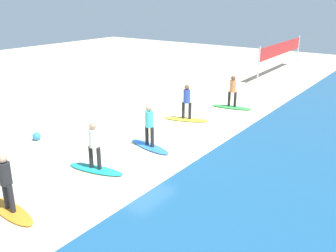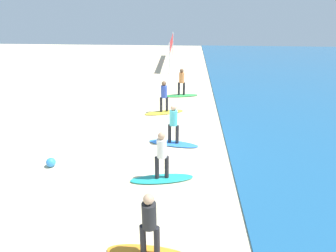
{
  "view_description": "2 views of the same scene",
  "coord_description": "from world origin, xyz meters",
  "px_view_note": "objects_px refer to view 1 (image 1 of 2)",
  "views": [
    {
      "loc": [
        10.64,
        9.23,
        5.57
      ],
      "look_at": [
        0.54,
        1.95,
        1.22
      ],
      "focal_mm": 39.65,
      "sensor_mm": 36.0,
      "label": 1
    },
    {
      "loc": [
        11.05,
        1.38,
        5.42
      ],
      "look_at": [
        0.56,
        0.63,
        0.98
      ],
      "focal_mm": 31.26,
      "sensor_mm": 36.0,
      "label": 2
    }
  ],
  "objects_px": {
    "surfer_yellow": "(187,99)",
    "surfboard_orange": "(11,211)",
    "surfboard_blue": "(150,147)",
    "surfer_green": "(233,89)",
    "surfboard_yellow": "(186,119)",
    "surfboard_green": "(232,107)",
    "surfer_teal": "(94,142)",
    "surfer_orange": "(6,178)",
    "surfboard_teal": "(96,169)",
    "volleyball_net": "(281,50)",
    "surfer_blue": "(149,122)",
    "beach_ball": "(37,136)"
  },
  "relations": [
    {
      "from": "surfer_yellow",
      "to": "surfboard_orange",
      "type": "xyz_separation_m",
      "value": [
        9.53,
        0.48,
        -0.99
      ]
    },
    {
      "from": "surfer_yellow",
      "to": "surfboard_blue",
      "type": "xyz_separation_m",
      "value": [
        3.69,
        0.69,
        -0.99
      ]
    },
    {
      "from": "surfer_green",
      "to": "surfer_yellow",
      "type": "xyz_separation_m",
      "value": [
        3.12,
        -0.82,
        0.0
      ]
    },
    {
      "from": "surfboard_yellow",
      "to": "surfboard_green",
      "type": "bearing_deg",
      "value": 54.46
    },
    {
      "from": "surfer_teal",
      "to": "surfer_orange",
      "type": "bearing_deg",
      "value": 0.36
    },
    {
      "from": "surfboard_teal",
      "to": "surfboard_orange",
      "type": "distance_m",
      "value": 3.18
    },
    {
      "from": "volleyball_net",
      "to": "surfer_green",
      "type": "bearing_deg",
      "value": 6.89
    },
    {
      "from": "surfboard_green",
      "to": "surfboard_yellow",
      "type": "distance_m",
      "value": 3.23
    },
    {
      "from": "surfer_orange",
      "to": "surfboard_green",
      "type": "bearing_deg",
      "value": 178.46
    },
    {
      "from": "surfer_green",
      "to": "surfer_orange",
      "type": "relative_size",
      "value": 1.0
    },
    {
      "from": "surfer_yellow",
      "to": "surfboard_yellow",
      "type": "bearing_deg",
      "value": 172.87
    },
    {
      "from": "surfboard_blue",
      "to": "surfer_blue",
      "type": "relative_size",
      "value": 1.28
    },
    {
      "from": "surfboard_green",
      "to": "surfboard_teal",
      "type": "xyz_separation_m",
      "value": [
        9.47,
        -0.36,
        0.0
      ]
    },
    {
      "from": "surfboard_yellow",
      "to": "volleyball_net",
      "type": "height_order",
      "value": "volleyball_net"
    },
    {
      "from": "surfboard_green",
      "to": "surfboard_blue",
      "type": "distance_m",
      "value": 6.82
    },
    {
      "from": "surfer_teal",
      "to": "surfboard_yellow",
      "type": "bearing_deg",
      "value": -175.82
    },
    {
      "from": "surfboard_green",
      "to": "surfer_yellow",
      "type": "xyz_separation_m",
      "value": [
        3.12,
        -0.82,
        0.99
      ]
    },
    {
      "from": "volleyball_net",
      "to": "beach_ball",
      "type": "height_order",
      "value": "volleyball_net"
    },
    {
      "from": "surfboard_green",
      "to": "surfboard_blue",
      "type": "xyz_separation_m",
      "value": [
        6.82,
        -0.13,
        0.0
      ]
    },
    {
      "from": "surfer_green",
      "to": "surfboard_yellow",
      "type": "xyz_separation_m",
      "value": [
        3.12,
        -0.82,
        -0.99
      ]
    },
    {
      "from": "surfer_yellow",
      "to": "surfboard_green",
      "type": "bearing_deg",
      "value": 165.24
    },
    {
      "from": "surfer_green",
      "to": "surfboard_orange",
      "type": "xyz_separation_m",
      "value": [
        12.65,
        -0.34,
        -0.99
      ]
    },
    {
      "from": "surfer_green",
      "to": "surfboard_green",
      "type": "bearing_deg",
      "value": 90.0
    },
    {
      "from": "surfboard_blue",
      "to": "surfer_orange",
      "type": "height_order",
      "value": "surfer_orange"
    },
    {
      "from": "surfer_yellow",
      "to": "surfboard_blue",
      "type": "relative_size",
      "value": 0.78
    },
    {
      "from": "surfboard_yellow",
      "to": "surfer_teal",
      "type": "xyz_separation_m",
      "value": [
        6.35,
        0.46,
        0.99
      ]
    },
    {
      "from": "surfer_orange",
      "to": "surfer_teal",
      "type": "bearing_deg",
      "value": -179.64
    },
    {
      "from": "surfboard_yellow",
      "to": "beach_ball",
      "type": "height_order",
      "value": "beach_ball"
    },
    {
      "from": "surfer_teal",
      "to": "surfboard_orange",
      "type": "height_order",
      "value": "surfer_teal"
    },
    {
      "from": "surfboard_green",
      "to": "surfboard_orange",
      "type": "relative_size",
      "value": 1.0
    },
    {
      "from": "surfboard_green",
      "to": "surfboard_teal",
      "type": "bearing_deg",
      "value": -103.78
    },
    {
      "from": "surfboard_green",
      "to": "surfer_blue",
      "type": "bearing_deg",
      "value": -102.69
    },
    {
      "from": "surfer_blue",
      "to": "volleyball_net",
      "type": "height_order",
      "value": "volleyball_net"
    },
    {
      "from": "surfer_green",
      "to": "surfer_yellow",
      "type": "relative_size",
      "value": 1.0
    },
    {
      "from": "surfer_green",
      "to": "surfboard_teal",
      "type": "relative_size",
      "value": 0.78
    },
    {
      "from": "surfer_orange",
      "to": "volleyball_net",
      "type": "height_order",
      "value": "volleyball_net"
    },
    {
      "from": "surfer_teal",
      "to": "surfboard_teal",
      "type": "bearing_deg",
      "value": 90.0
    },
    {
      "from": "surfboard_orange",
      "to": "volleyball_net",
      "type": "relative_size",
      "value": 0.23
    },
    {
      "from": "surfer_blue",
      "to": "surfer_yellow",
      "type": "bearing_deg",
      "value": -169.36
    },
    {
      "from": "surfer_yellow",
      "to": "surfboard_teal",
      "type": "relative_size",
      "value": 0.78
    },
    {
      "from": "surfboard_yellow",
      "to": "surfer_yellow",
      "type": "bearing_deg",
      "value": -117.9
    },
    {
      "from": "surfboard_teal",
      "to": "surfer_blue",
      "type": "bearing_deg",
      "value": 73.63
    },
    {
      "from": "surfer_blue",
      "to": "surfboard_orange",
      "type": "relative_size",
      "value": 0.78
    },
    {
      "from": "surfboard_orange",
      "to": "volleyball_net",
      "type": "bearing_deg",
      "value": 97.76
    },
    {
      "from": "surfboard_yellow",
      "to": "surfer_blue",
      "type": "relative_size",
      "value": 1.28
    },
    {
      "from": "surfer_green",
      "to": "surfer_teal",
      "type": "relative_size",
      "value": 1.0
    },
    {
      "from": "beach_ball",
      "to": "surfboard_green",
      "type": "bearing_deg",
      "value": 153.72
    },
    {
      "from": "surfer_yellow",
      "to": "volleyball_net",
      "type": "distance_m",
      "value": 13.79
    },
    {
      "from": "surfboard_green",
      "to": "volleyball_net",
      "type": "xyz_separation_m",
      "value": [
        -10.64,
        -1.29,
        1.74
      ]
    },
    {
      "from": "surfboard_yellow",
      "to": "surfer_teal",
      "type": "height_order",
      "value": "surfer_teal"
    }
  ]
}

